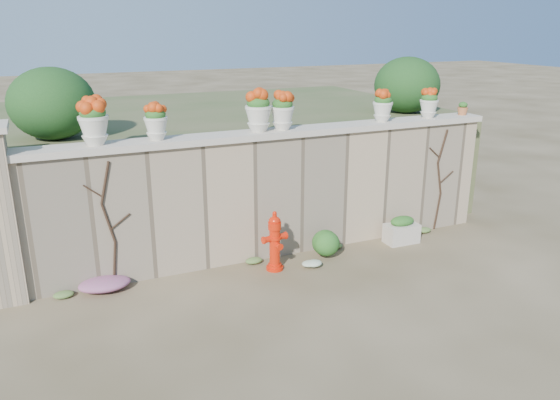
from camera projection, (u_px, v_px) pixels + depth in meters
name	position (u px, v px, depth m)	size (l,w,h in m)	color
ground	(325.00, 298.00, 7.76)	(80.00, 80.00, 0.00)	#4B3E25
stone_wall	(275.00, 196.00, 9.01)	(8.00, 0.40, 2.00)	tan
wall_cap	(275.00, 133.00, 8.69)	(8.10, 0.52, 0.10)	beige
raised_fill	(216.00, 155.00, 11.80)	(9.00, 6.00, 2.00)	#384C23
back_shrub_left	(52.00, 103.00, 8.35)	(1.30, 1.30, 1.10)	#143814
back_shrub_right	(407.00, 85.00, 10.89)	(1.30, 1.30, 1.10)	#143814
vine_left	(109.00, 224.00, 7.80)	(0.60, 0.04, 1.91)	black
vine_right	(440.00, 179.00, 10.07)	(0.60, 0.04, 1.91)	black
fire_hydrant	(275.00, 241.00, 8.51)	(0.42, 0.30, 0.96)	red
planter_box	(402.00, 230.00, 9.66)	(0.59, 0.35, 0.49)	beige
green_shrub	(330.00, 240.00, 9.04)	(0.62, 0.55, 0.59)	#1E5119
magenta_clump	(107.00, 283.00, 7.91)	(0.97, 0.65, 0.26)	#CB28AD
white_flowers	(314.00, 263.00, 8.70)	(0.46, 0.37, 0.17)	white
urn_pot_0	(93.00, 122.00, 7.53)	(0.42, 0.42, 0.65)	beige
urn_pot_1	(156.00, 122.00, 7.88)	(0.34, 0.34, 0.54)	beige
urn_pot_2	(258.00, 111.00, 8.47)	(0.41, 0.41, 0.65)	beige
urn_pot_3	(282.00, 111.00, 8.64)	(0.38, 0.38, 0.59)	beige
urn_pot_4	(383.00, 106.00, 9.37)	(0.34, 0.34, 0.54)	beige
urn_pot_5	(429.00, 103.00, 9.75)	(0.33, 0.33, 0.52)	beige
terracotta_pot	(463.00, 109.00, 10.10)	(0.19, 0.19, 0.23)	#B16236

